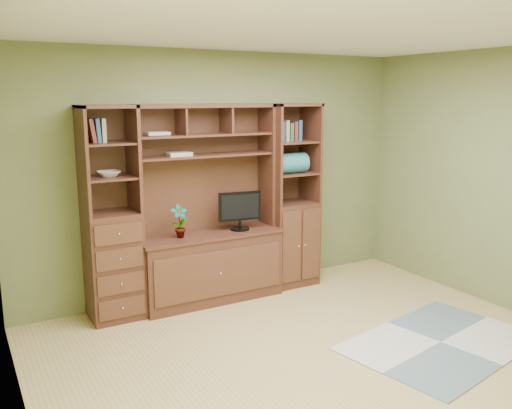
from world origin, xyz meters
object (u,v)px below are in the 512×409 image
center_hutch (209,205)px  monitor (240,204)px  right_tower (290,196)px  left_tower (111,215)px

center_hutch → monitor: (0.34, -0.03, -0.01)m
right_tower → monitor: bearing=-173.8°
center_hutch → left_tower: (-1.00, 0.04, 0.00)m
left_tower → monitor: (1.34, -0.07, -0.01)m
center_hutch → right_tower: 1.03m
monitor → center_hutch: bearing=-176.6°
left_tower → right_tower: same height
center_hutch → monitor: bearing=-5.9°
right_tower → center_hutch: bearing=-177.8°
right_tower → left_tower: bearing=180.0°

